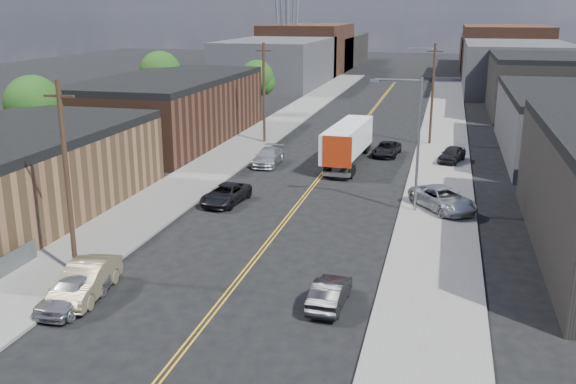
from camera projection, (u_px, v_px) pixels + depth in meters
The scene contains 30 objects.
ground at pixel (364, 122), 77.57m from camera, with size 260.00×260.00×0.00m, color black.
centerline at pixel (344, 147), 63.57m from camera, with size 0.32×120.00×0.01m, color gold.
sidewalk_left at pixel (252, 141), 65.75m from camera, with size 5.00×140.00×0.15m, color slate.
sidewalk_right at pixel (442, 151), 61.35m from camera, with size 5.00×140.00×0.15m, color slate.
warehouse_tan at pixel (6, 174), 41.78m from camera, with size 12.00×22.00×5.60m.
warehouse_brown at pixel (170, 108), 65.90m from camera, with size 12.00×26.00×6.60m.
industrial_right_c at pixel (547, 84), 82.63m from camera, with size 14.00×22.00×7.60m.
skyline_left_a at pixel (278, 62), 113.76m from camera, with size 16.00×30.00×8.00m, color #333335.
skyline_right_a at pixel (515, 67), 104.50m from camera, with size 16.00×30.00×8.00m, color #333335.
skyline_left_b at pixel (308, 49), 136.81m from camera, with size 16.00×26.00×10.00m, color #44271B.
skyline_right_b at pixel (504, 51), 127.55m from camera, with size 16.00×26.00×10.00m, color #44271B.
skyline_left_c at pixel (325, 50), 155.89m from camera, with size 16.00×40.00×7.00m, color black.
skyline_right_c at pixel (497, 53), 146.63m from camera, with size 16.00×40.00×7.00m, color black.
streetlight_near at pixel (413, 134), 41.69m from camera, with size 3.39×0.25×9.00m.
streetlight_far at pixel (430, 79), 74.35m from camera, with size 3.39×0.25×9.00m.
utility_pole_left_near at pixel (67, 179), 31.40m from camera, with size 1.60×0.26×10.00m.
utility_pole_left_far at pixel (264, 92), 64.06m from camera, with size 1.60×0.26×10.00m.
utility_pole_right at pixel (432, 94), 63.06m from camera, with size 1.60×0.26×10.00m.
tree_left_near at pixel (34, 108), 53.69m from camera, with size 4.85×4.76×7.91m.
tree_left_mid at pixel (161, 75), 76.94m from camera, with size 5.10×5.04×8.37m.
tree_left_far at pixel (257, 79), 81.41m from camera, with size 4.35×4.20×6.97m.
semi_truck at pixel (350, 139), 56.78m from camera, with size 3.04×13.85×3.58m.
car_left_a at pixel (73, 291), 29.28m from camera, with size 1.75×4.36×1.49m, color #9A9C9F.
car_left_b at pixel (86, 280), 30.31m from camera, with size 1.74×4.99×1.64m, color #8B7C5B.
car_left_c at pixel (226, 194), 44.89m from camera, with size 2.22×4.82×1.34m, color black.
car_left_d at pixel (268, 157), 55.97m from camera, with size 2.03×5.00×1.45m, color #ADAEB2.
car_right_oncoming at pixel (330, 293), 29.35m from camera, with size 1.39×3.98×1.31m, color black.
car_right_lot_a at pixel (443, 199), 42.99m from camera, with size 2.51×5.45×1.51m, color #B0B3B5.
car_right_lot_c at pixel (452, 154), 56.48m from camera, with size 1.63×4.06×1.38m, color black.
car_ahead_truck at pixel (387, 149), 59.56m from camera, with size 2.11×4.57×1.27m, color black.
Camera 1 is at (9.63, -16.86, 13.17)m, focal length 40.00 mm.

